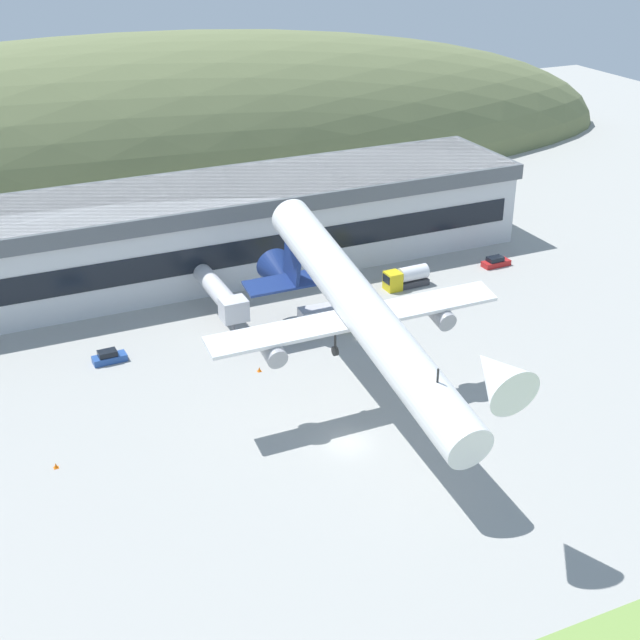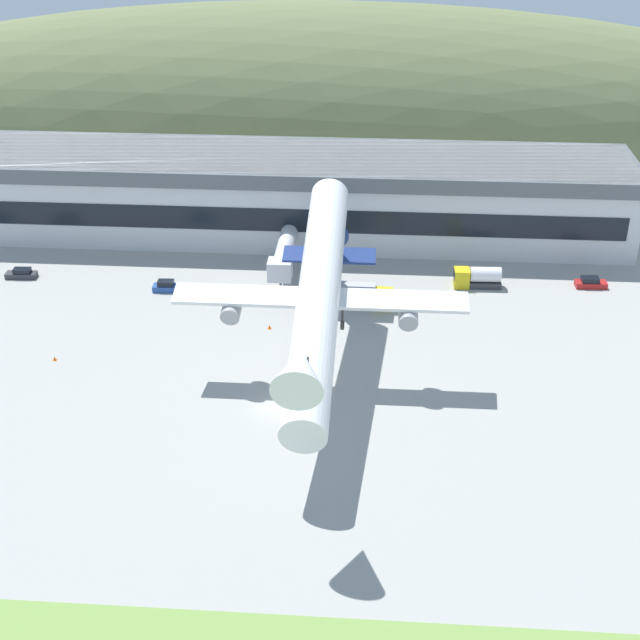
{
  "view_description": "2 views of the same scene",
  "coord_description": "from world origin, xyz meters",
  "px_view_note": "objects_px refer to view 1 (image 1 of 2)",
  "views": [
    {
      "loc": [
        -35.59,
        -70.57,
        53.89
      ],
      "look_at": [
        1.27,
        9.85,
        10.01
      ],
      "focal_mm": 50.0,
      "sensor_mm": 36.0,
      "label": 1
    },
    {
      "loc": [
        11.18,
        -84.42,
        59.03
      ],
      "look_at": [
        4.97,
        2.87,
        10.28
      ],
      "focal_mm": 50.0,
      "sensor_mm": 36.0,
      "label": 2
    }
  ],
  "objects_px": {
    "terminal_building": "(185,228)",
    "service_car_1": "(109,357)",
    "traffic_cone_0": "(56,466)",
    "traffic_cone_1": "(259,369)",
    "cargo_airplane": "(362,313)",
    "jetway_0": "(221,295)",
    "box_truck": "(327,318)",
    "fuel_truck": "(406,277)",
    "service_car_2": "(496,262)"
  },
  "relations": [
    {
      "from": "box_truck",
      "to": "jetway_0",
      "type": "bearing_deg",
      "value": 147.53
    },
    {
      "from": "terminal_building",
      "to": "traffic_cone_1",
      "type": "bearing_deg",
      "value": -91.56
    },
    {
      "from": "fuel_truck",
      "to": "traffic_cone_0",
      "type": "height_order",
      "value": "fuel_truck"
    },
    {
      "from": "box_truck",
      "to": "cargo_airplane",
      "type": "bearing_deg",
      "value": -104.11
    },
    {
      "from": "jetway_0",
      "to": "service_car_1",
      "type": "xyz_separation_m",
      "value": [
        -16.51,
        -4.92,
        -3.34
      ]
    },
    {
      "from": "service_car_1",
      "to": "traffic_cone_0",
      "type": "xyz_separation_m",
      "value": [
        -9.94,
        -19.95,
        -0.38
      ]
    },
    {
      "from": "traffic_cone_0",
      "to": "fuel_truck",
      "type": "bearing_deg",
      "value": 24.02
    },
    {
      "from": "service_car_2",
      "to": "fuel_truck",
      "type": "bearing_deg",
      "value": -176.32
    },
    {
      "from": "jetway_0",
      "to": "terminal_building",
      "type": "bearing_deg",
      "value": 88.4
    },
    {
      "from": "box_truck",
      "to": "traffic_cone_1",
      "type": "distance_m",
      "value": 14.47
    },
    {
      "from": "cargo_airplane",
      "to": "traffic_cone_0",
      "type": "bearing_deg",
      "value": 176.17
    },
    {
      "from": "service_car_1",
      "to": "box_truck",
      "type": "distance_m",
      "value": 28.71
    },
    {
      "from": "jetway_0",
      "to": "service_car_1",
      "type": "distance_m",
      "value": 17.55
    },
    {
      "from": "cargo_airplane",
      "to": "traffic_cone_0",
      "type": "distance_m",
      "value": 35.59
    },
    {
      "from": "box_truck",
      "to": "traffic_cone_0",
      "type": "distance_m",
      "value": 42.19
    },
    {
      "from": "service_car_2",
      "to": "fuel_truck",
      "type": "height_order",
      "value": "fuel_truck"
    },
    {
      "from": "jetway_0",
      "to": "cargo_airplane",
      "type": "distance_m",
      "value": 29.1
    },
    {
      "from": "cargo_airplane",
      "to": "traffic_cone_1",
      "type": "bearing_deg",
      "value": 121.86
    },
    {
      "from": "service_car_2",
      "to": "traffic_cone_1",
      "type": "relative_size",
      "value": 7.86
    },
    {
      "from": "cargo_airplane",
      "to": "traffic_cone_1",
      "type": "distance_m",
      "value": 18.35
    },
    {
      "from": "cargo_airplane",
      "to": "service_car_1",
      "type": "bearing_deg",
      "value": 136.86
    },
    {
      "from": "jetway_0",
      "to": "cargo_airplane",
      "type": "height_order",
      "value": "cargo_airplane"
    },
    {
      "from": "box_truck",
      "to": "traffic_cone_0",
      "type": "xyz_separation_m",
      "value": [
        -38.51,
        -17.2,
        -1.21
      ]
    },
    {
      "from": "fuel_truck",
      "to": "traffic_cone_1",
      "type": "bearing_deg",
      "value": -153.24
    },
    {
      "from": "cargo_airplane",
      "to": "service_car_1",
      "type": "distance_m",
      "value": 34.3
    },
    {
      "from": "service_car_1",
      "to": "traffic_cone_1",
      "type": "bearing_deg",
      "value": -31.87
    },
    {
      "from": "cargo_airplane",
      "to": "fuel_truck",
      "type": "height_order",
      "value": "cargo_airplane"
    },
    {
      "from": "jetway_0",
      "to": "traffic_cone_0",
      "type": "distance_m",
      "value": 36.5
    },
    {
      "from": "jetway_0",
      "to": "box_truck",
      "type": "xyz_separation_m",
      "value": [
        12.06,
        -7.67,
        -2.5
      ]
    },
    {
      "from": "jetway_0",
      "to": "traffic_cone_1",
      "type": "distance_m",
      "value": 15.4
    },
    {
      "from": "box_truck",
      "to": "traffic_cone_0",
      "type": "height_order",
      "value": "box_truck"
    },
    {
      "from": "terminal_building",
      "to": "box_truck",
      "type": "height_order",
      "value": "terminal_building"
    },
    {
      "from": "service_car_1",
      "to": "traffic_cone_1",
      "type": "relative_size",
      "value": 7.25
    },
    {
      "from": "terminal_building",
      "to": "service_car_1",
      "type": "xyz_separation_m",
      "value": [
        -16.99,
        -22.29,
        -6.84
      ]
    },
    {
      "from": "traffic_cone_0",
      "to": "service_car_1",
      "type": "bearing_deg",
      "value": 63.51
    },
    {
      "from": "cargo_airplane",
      "to": "service_car_1",
      "type": "xyz_separation_m",
      "value": [
        -23.68,
        22.2,
        -11.07
      ]
    },
    {
      "from": "service_car_2",
      "to": "terminal_building",
      "type": "bearing_deg",
      "value": 159.33
    },
    {
      "from": "traffic_cone_1",
      "to": "terminal_building",
      "type": "bearing_deg",
      "value": 88.44
    },
    {
      "from": "traffic_cone_1",
      "to": "fuel_truck",
      "type": "bearing_deg",
      "value": 26.76
    },
    {
      "from": "cargo_airplane",
      "to": "service_car_1",
      "type": "height_order",
      "value": "cargo_airplane"
    },
    {
      "from": "fuel_truck",
      "to": "service_car_1",
      "type": "bearing_deg",
      "value": -174.29
    },
    {
      "from": "fuel_truck",
      "to": "traffic_cone_0",
      "type": "bearing_deg",
      "value": -155.98
    },
    {
      "from": "fuel_truck",
      "to": "traffic_cone_1",
      "type": "height_order",
      "value": "fuel_truck"
    },
    {
      "from": "cargo_airplane",
      "to": "service_car_2",
      "type": "relative_size",
      "value": 11.87
    },
    {
      "from": "traffic_cone_0",
      "to": "terminal_building",
      "type": "bearing_deg",
      "value": 57.48
    },
    {
      "from": "service_car_2",
      "to": "fuel_truck",
      "type": "xyz_separation_m",
      "value": [
        -16.51,
        -1.06,
        0.85
      ]
    },
    {
      "from": "traffic_cone_0",
      "to": "traffic_cone_1",
      "type": "xyz_separation_m",
      "value": [
        26.06,
        9.93,
        0.0
      ]
    },
    {
      "from": "fuel_truck",
      "to": "box_truck",
      "type": "height_order",
      "value": "box_truck"
    },
    {
      "from": "terminal_building",
      "to": "service_car_1",
      "type": "height_order",
      "value": "terminal_building"
    },
    {
      "from": "service_car_1",
      "to": "traffic_cone_0",
      "type": "relative_size",
      "value": 7.25
    }
  ]
}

